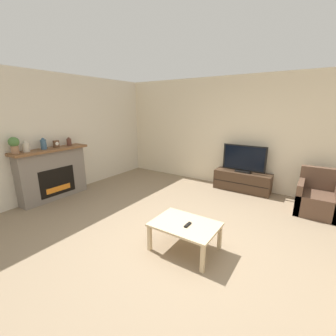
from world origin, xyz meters
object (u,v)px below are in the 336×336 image
at_px(mantel_clock, 56,144).
at_px(tv_stand, 242,181).
at_px(tv, 244,160).
at_px(armchair, 317,199).
at_px(mantel_vase_left, 26,147).
at_px(remote, 188,225).
at_px(potted_plant, 14,144).
at_px(mantel_vase_right, 69,142).
at_px(coffee_table, 185,227).
at_px(fireplace, 53,173).
at_px(mantel_vase_centre_left, 43,144).

bearing_deg(mantel_clock, tv_stand, 37.95).
xyz_separation_m(tv_stand, tv, (0.00, -0.00, 0.54)).
bearing_deg(armchair, mantel_vase_left, -149.90).
xyz_separation_m(tv, remote, (0.06, -2.85, -0.35)).
bearing_deg(mantel_clock, potted_plant, -90.05).
distance_m(mantel_vase_right, armchair, 5.31).
xyz_separation_m(mantel_vase_left, remote, (3.40, 0.37, -0.80)).
height_order(coffee_table, remote, remote).
xyz_separation_m(tv, coffee_table, (0.01, -2.83, -0.41)).
bearing_deg(tv_stand, mantel_clock, -142.05).
height_order(mantel_clock, remote, mantel_clock).
distance_m(armchair, coffee_table, 2.87).
relative_size(armchair, coffee_table, 0.93).
height_order(mantel_vase_left, mantel_clock, mantel_vase_left).
relative_size(tv_stand, remote, 8.72).
bearing_deg(fireplace, tv, 39.40).
distance_m(potted_plant, armchair, 5.82).
distance_m(potted_plant, coffee_table, 3.52).
xyz_separation_m(coffee_table, remote, (0.06, -0.03, 0.06)).
bearing_deg(remote, mantel_vase_centre_left, -179.66).
bearing_deg(mantel_vase_left, armchair, 30.10).
bearing_deg(fireplace, mantel_vase_right, 87.92).
height_order(mantel_clock, potted_plant, potted_plant).
distance_m(tv, armchair, 1.66).
bearing_deg(coffee_table, mantel_vase_right, 170.95).
bearing_deg(potted_plant, mantel_vase_centre_left, 90.00).
distance_m(mantel_vase_right, tv, 4.07).
relative_size(mantel_vase_right, remote, 1.27).
xyz_separation_m(potted_plant, tv_stand, (3.34, 3.41, -1.07)).
relative_size(potted_plant, tv_stand, 0.24).
xyz_separation_m(mantel_clock, potted_plant, (-0.00, -0.81, 0.10)).
height_order(mantel_clock, coffee_table, mantel_clock).
bearing_deg(tv_stand, remote, -88.78).
height_order(tv, remote, tv).
xyz_separation_m(fireplace, coffee_table, (3.36, -0.07, -0.21)).
xyz_separation_m(potted_plant, tv, (3.34, 3.41, -0.53)).
height_order(mantel_vase_left, mantel_vase_right, mantel_vase_left).
bearing_deg(coffee_table, mantel_clock, 176.16).
height_order(mantel_vase_left, potted_plant, potted_plant).
distance_m(potted_plant, remote, 3.56).
relative_size(mantel_vase_centre_left, tv, 0.24).
distance_m(mantel_vase_right, potted_plant, 1.12).
bearing_deg(tv, mantel_vase_centre_left, -139.30).
xyz_separation_m(mantel_vase_right, tv, (3.34, 2.29, -0.43)).
bearing_deg(tv_stand, armchair, -14.52).
bearing_deg(tv, mantel_clock, -142.07).
bearing_deg(mantel_vase_left, fireplace, 92.08).
bearing_deg(armchair, mantel_vase_right, -158.72).
xyz_separation_m(fireplace, mantel_vase_right, (0.02, 0.46, 0.64)).
bearing_deg(mantel_vase_left, potted_plant, -90.00).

